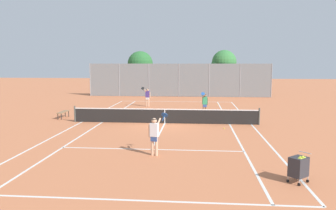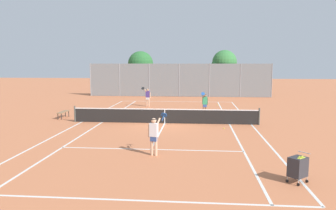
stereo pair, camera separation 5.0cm
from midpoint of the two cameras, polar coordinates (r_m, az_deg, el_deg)
The scene contains 13 objects.
ground_plane at distance 21.11m, azimuth -0.50°, elevation -3.21°, with size 120.00×120.00×0.00m, color #C67047.
court_line_markings at distance 21.11m, azimuth -0.50°, elevation -3.21°, with size 11.10×23.90×0.01m.
tennis_net at distance 21.03m, azimuth -0.50°, elevation -1.85°, with size 12.00×0.10×1.07m.
ball_cart at distance 11.61m, azimuth 21.79°, elevation -9.95°, with size 0.77×0.76×0.96m.
player_near_side at distance 13.77m, azimuth -2.35°, elevation -5.04°, with size 0.80×0.71×1.77m.
player_far_left at distance 29.13m, azimuth -3.52°, elevation 1.55°, with size 0.76×0.72×1.77m.
player_far_right at distance 24.33m, azimuth 6.49°, elevation 0.36°, with size 0.56×0.82×1.77m.
loose_tennis_ball_0 at distance 30.23m, azimuth 8.65°, elevation -0.01°, with size 0.07×0.07×0.07m, color #D1DB33.
loose_tennis_ball_1 at distance 19.64m, azimuth 9.79°, elevation -4.03°, with size 0.07×0.07×0.07m, color #D1DB33.
courtside_bench at distance 24.22m, azimuth -17.71°, elevation -1.21°, with size 0.36×1.50×0.47m.
back_fence at distance 37.48m, azimuth 1.97°, elevation 4.35°, with size 20.83×0.08×3.79m.
tree_behind_left at distance 41.97m, azimuth -4.64°, elevation 7.04°, with size 3.21×3.21×5.32m.
tree_behind_right at distance 39.24m, azimuth 9.65°, elevation 7.17°, with size 2.98×2.88×5.35m.
Camera 2 is at (2.03, -20.65, 3.89)m, focal length 35.00 mm.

